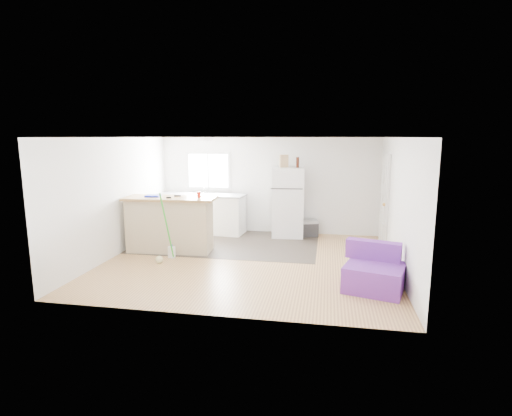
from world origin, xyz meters
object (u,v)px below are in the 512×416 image
(blue_tray, at_px, (153,196))
(bottle_right, at_px, (297,162))
(purple_seat, at_px, (374,273))
(bottle_left, at_px, (298,162))
(peninsula, at_px, (170,224))
(red_cup, at_px, (199,195))
(refrigerator, at_px, (288,202))
(cardboard_box, at_px, (284,161))
(cooler, at_px, (307,228))
(cleaner_jug, at_px, (172,252))
(kitchen_cabinets, at_px, (202,213))
(mop, at_px, (161,251))

(blue_tray, bearing_deg, bottle_right, 31.63)
(purple_seat, height_order, bottle_left, bottle_left)
(peninsula, xyz_separation_m, red_cup, (0.65, 0.02, 0.64))
(blue_tray, height_order, bottle_right, bottle_right)
(refrigerator, bearing_deg, cardboard_box, -178.43)
(cooler, height_order, purple_seat, purple_seat)
(cleaner_jug, xyz_separation_m, cardboard_box, (2.02, 2.20, 1.72))
(peninsula, height_order, refrigerator, refrigerator)
(peninsula, bearing_deg, cooler, 29.95)
(bottle_left, bearing_deg, red_cup, -139.02)
(refrigerator, distance_m, purple_seat, 3.69)
(refrigerator, bearing_deg, kitchen_cabinets, 174.28)
(kitchen_cabinets, relative_size, cooler, 3.78)
(cleaner_jug, relative_size, blue_tray, 0.91)
(peninsula, xyz_separation_m, blue_tray, (-0.34, -0.02, 0.60))
(cooler, height_order, bottle_right, bottle_right)
(blue_tray, bearing_deg, red_cup, 2.77)
(refrigerator, relative_size, purple_seat, 1.58)
(peninsula, bearing_deg, purple_seat, -23.30)
(bottle_right, bearing_deg, cleaner_jug, -136.49)
(red_cup, height_order, bottle_left, bottle_left)
(cleaner_jug, relative_size, mop, 0.20)
(purple_seat, xyz_separation_m, cleaner_jug, (-3.83, 1.00, -0.14))
(cleaner_jug, relative_size, cardboard_box, 0.91)
(red_cup, bearing_deg, purple_seat, -23.74)
(kitchen_cabinets, relative_size, blue_tray, 7.59)
(refrigerator, height_order, purple_seat, refrigerator)
(bottle_right, bearing_deg, blue_tray, -148.37)
(cooler, distance_m, blue_tray, 3.78)
(peninsula, relative_size, red_cup, 16.17)
(cooler, bearing_deg, kitchen_cabinets, 163.86)
(kitchen_cabinets, xyz_separation_m, refrigerator, (2.19, -0.02, 0.34))
(mop, bearing_deg, refrigerator, 65.71)
(cooler, height_order, cleaner_jug, cooler)
(peninsula, height_order, cleaner_jug, peninsula)
(bottle_right, bearing_deg, mop, -133.51)
(purple_seat, bearing_deg, bottle_right, 130.84)
(cooler, distance_m, red_cup, 3.00)
(kitchen_cabinets, xyz_separation_m, cardboard_box, (2.08, -0.04, 1.33))
(cardboard_box, bearing_deg, blue_tray, -145.58)
(cooler, xyz_separation_m, blue_tray, (-3.14, -1.86, 0.98))
(mop, height_order, blue_tray, mop)
(cardboard_box, relative_size, bottle_left, 1.20)
(cooler, bearing_deg, purple_seat, -87.02)
(refrigerator, relative_size, bottle_left, 6.76)
(kitchen_cabinets, distance_m, cardboard_box, 2.47)
(refrigerator, distance_m, bottle_left, 1.00)
(cooler, bearing_deg, bottle_right, -179.60)
(kitchen_cabinets, bearing_deg, cooler, 6.65)
(blue_tray, bearing_deg, bottle_left, 30.44)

